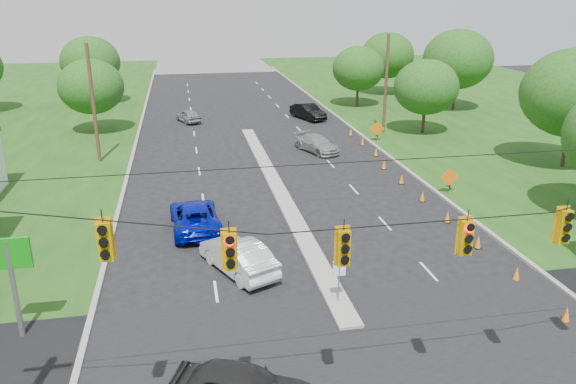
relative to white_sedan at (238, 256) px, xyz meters
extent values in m
cube|color=gray|center=(-6.29, 20.24, -0.80)|extent=(0.25, 110.00, 0.16)
cube|color=gray|center=(13.91, 20.24, -0.80)|extent=(0.25, 110.00, 0.16)
cube|color=gray|center=(3.81, 11.24, -0.80)|extent=(1.00, 34.00, 0.18)
cylinder|color=gray|center=(3.81, -3.76, 0.10)|extent=(0.06, 0.06, 1.80)
cube|color=white|center=(3.81, -3.76, 0.90)|extent=(0.55, 0.04, 0.70)
cylinder|color=black|center=(3.81, -10.76, 6.20)|extent=(24.00, 0.04, 0.04)
cube|color=#E8A903|center=(-4.19, -10.76, 5.95)|extent=(0.34, 0.24, 1.00)
cube|color=#E8A903|center=(-1.19, -10.76, 5.43)|extent=(0.34, 0.24, 1.00)
cube|color=#E8A903|center=(1.81, -10.76, 5.25)|extent=(0.34, 0.24, 1.00)
cube|color=#E8A903|center=(5.31, -10.76, 5.25)|extent=(0.34, 0.24, 1.00)
cube|color=#E8A903|center=(8.31, -10.76, 5.34)|extent=(0.34, 0.24, 1.00)
cylinder|color=#422D1C|center=(-8.69, 20.24, 3.70)|extent=(0.28, 0.28, 9.00)
cylinder|color=#422D1C|center=(16.31, 25.24, 3.70)|extent=(0.28, 0.28, 9.00)
cylinder|color=gray|center=(-8.69, -3.76, 1.20)|extent=(0.20, 0.20, 4.00)
cube|color=#0D890E|center=(-8.69, -3.76, 2.70)|extent=(1.60, 0.15, 1.20)
cone|color=orange|center=(12.38, -6.76, -0.45)|extent=(0.32, 0.32, 0.70)
cone|color=orange|center=(12.38, -3.26, -0.45)|extent=(0.32, 0.32, 0.70)
cone|color=orange|center=(12.38, 0.24, -0.45)|extent=(0.32, 0.32, 0.70)
cone|color=orange|center=(12.38, 3.74, -0.45)|extent=(0.32, 0.32, 0.70)
cone|color=orange|center=(12.38, 7.24, -0.45)|extent=(0.32, 0.32, 0.70)
cone|color=orange|center=(12.38, 10.74, -0.45)|extent=(0.32, 0.32, 0.70)
cone|color=orange|center=(12.38, 14.24, -0.45)|extent=(0.32, 0.32, 0.70)
cone|color=orange|center=(12.98, 17.74, -0.45)|extent=(0.32, 0.32, 0.70)
cone|color=orange|center=(12.98, 21.24, -0.45)|extent=(0.32, 0.32, 0.70)
cone|color=orange|center=(12.98, 24.74, -0.45)|extent=(0.32, 0.32, 0.70)
cube|color=black|center=(14.61, 8.24, -0.25)|extent=(0.06, 0.58, 0.26)
cube|color=black|center=(14.61, 8.24, -0.25)|extent=(0.06, 0.58, 0.26)
cube|color=orange|center=(14.61, 8.24, 0.35)|extent=(1.27, 0.05, 1.27)
cube|color=black|center=(14.61, 22.24, -0.25)|extent=(0.06, 0.58, 0.26)
cube|color=black|center=(14.61, 22.24, -0.25)|extent=(0.06, 0.58, 0.26)
cube|color=orange|center=(14.61, 22.24, 0.35)|extent=(1.27, 0.05, 1.27)
cylinder|color=black|center=(-10.19, 30.24, 0.46)|extent=(0.28, 0.28, 2.52)
ellipsoid|color=#194C14|center=(-10.19, 30.24, 3.54)|extent=(5.88, 5.88, 5.04)
cylinder|color=black|center=(-12.19, 45.24, 0.64)|extent=(0.28, 0.28, 2.88)
ellipsoid|color=#194C14|center=(-12.19, 45.24, 4.16)|extent=(6.72, 6.72, 5.76)
cylinder|color=black|center=(25.81, 12.24, 0.82)|extent=(0.28, 0.28, 3.24)
ellipsoid|color=#194C14|center=(25.81, 12.24, 4.78)|extent=(7.56, 7.56, 6.48)
cylinder|color=black|center=(19.81, 24.24, 0.46)|extent=(0.28, 0.28, 2.52)
ellipsoid|color=#194C14|center=(19.81, 24.24, 3.54)|extent=(5.88, 5.88, 5.04)
cylinder|color=black|center=(27.81, 34.24, 0.82)|extent=(0.28, 0.28, 3.24)
ellipsoid|color=#194C14|center=(27.81, 34.24, 4.78)|extent=(7.56, 7.56, 6.48)
cylinder|color=black|center=(23.81, 45.24, 0.64)|extent=(0.28, 0.28, 2.88)
ellipsoid|color=#194C14|center=(23.81, 45.24, 4.16)|extent=(6.72, 6.72, 5.76)
cylinder|color=black|center=(17.81, 38.24, 0.46)|extent=(0.28, 0.28, 2.52)
ellipsoid|color=#194C14|center=(17.81, 38.24, 3.54)|extent=(5.88, 5.88, 5.04)
imported|color=silver|center=(0.00, 0.00, 0.00)|extent=(3.56, 5.09, 1.59)
imported|color=#020FAF|center=(-1.83, 5.48, -0.04)|extent=(2.83, 5.60, 1.52)
imported|color=gray|center=(8.61, 19.95, -0.12)|extent=(3.47, 5.01, 1.35)
imported|color=gray|center=(-1.57, 33.37, -0.15)|extent=(2.80, 4.09, 1.29)
imported|color=black|center=(10.71, 32.59, -0.01)|extent=(3.23, 5.07, 1.58)
camera|label=1|loc=(-2.15, -23.73, 11.61)|focal=35.00mm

